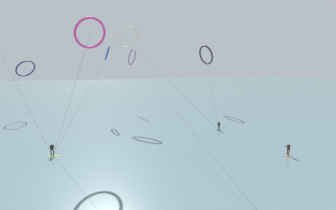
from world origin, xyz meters
name	(u,v)px	position (x,y,z in m)	size (l,w,h in m)	color
sea_water	(109,91)	(0.00, 108.12, 0.04)	(400.00, 200.00, 0.08)	slate
surfer_lime	(52,151)	(-13.08, 31.48, 0.82)	(1.40, 0.65, 1.70)	#8CC62D
surfer_coral	(288,150)	(16.05, 21.52, 0.82)	(1.40, 0.61, 1.70)	#EA7260
surfer_teal	(219,126)	(13.84, 34.80, 0.82)	(1.40, 0.68, 1.70)	teal
kite_cobalt	(107,53)	(-3.96, 54.01, 14.59)	(9.87, 24.36, 16.34)	#2647B7
kite_charcoal	(206,55)	(21.98, 55.51, 14.65)	(9.67, 23.54, 17.24)	black
kite_ivory	(128,37)	(0.45, 51.01, 17.85)	(15.93, 18.60, 20.31)	silver
kite_navy	(25,69)	(-22.15, 61.40, 11.09)	(5.15, 51.72, 13.08)	navy
kite_violet	(132,57)	(2.98, 61.58, 14.06)	(2.35, 51.60, 16.22)	purple
kite_magenta	(90,33)	(-7.54, 33.44, 16.03)	(7.98, 3.79, 18.08)	#CC288E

